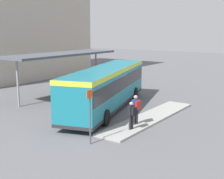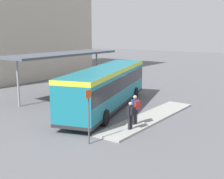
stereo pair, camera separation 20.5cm
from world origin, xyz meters
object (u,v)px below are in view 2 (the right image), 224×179
Objects in this scene: bicycle_blue at (129,82)px; bicycle_green at (116,81)px; city_bus at (107,85)px; platform_sign at (89,114)px; potted_planter_far_side at (111,85)px; pedestrian_companion at (135,108)px; bicycle_red at (123,81)px; potted_planter_near_shelter at (60,96)px; pedestrian_waiting at (131,114)px.

bicycle_green reaches higher than bicycle_blue.
city_bus is 7.47× the size of bicycle_green.
platform_sign is (-15.30, -9.00, 1.20)m from bicycle_green.
city_bus is at bearing -147.12° from potted_planter_far_side.
bicycle_blue is 4.23m from potted_planter_far_side.
city_bus reaches higher than potted_planter_far_side.
city_bus is at bearing -10.11° from pedestrian_companion.
city_bus is 4.44× the size of platform_sign.
bicycle_green is (-0.15, 0.77, -0.01)m from bicycle_red.
bicycle_blue is 1.18× the size of potted_planter_near_shelter.
potted_planter_far_side is at bearing -24.90° from pedestrian_companion.
bicycle_blue is 17.13m from platform_sign.
bicycle_red is at bearing -32.17° from pedestrian_companion.
pedestrian_waiting is 0.96× the size of bicycle_green.
pedestrian_companion is at bearing -61.49° from pedestrian_waiting.
city_bus is at bearing -71.03° from potted_planter_near_shelter.
platform_sign is at bearing -64.72° from bicycle_blue.
platform_sign is at bearing -149.20° from potted_planter_far_side.
pedestrian_waiting reaches higher than potted_planter_far_side.
bicycle_blue is 1.20× the size of potted_planter_far_side.
potted_planter_far_side is at bearing 30.80° from platform_sign.
pedestrian_companion is 1.29× the size of potted_planter_far_side.
potted_planter_far_side is at bearing 117.19° from bicycle_red.
bicycle_blue is at bearing 25.88° from platform_sign.
platform_sign is (-15.45, -8.23, 1.19)m from bicycle_red.
pedestrian_waiting is at bearing -12.75° from platform_sign.
pedestrian_companion reaches higher than potted_planter_far_side.
pedestrian_companion is 0.64× the size of platform_sign.
city_bus reaches higher than platform_sign.
pedestrian_waiting is (-3.28, -4.10, -0.75)m from city_bus.
bicycle_blue is 10.42m from potted_planter_near_shelter.
potted_planter_near_shelter is 8.66m from platform_sign.
platform_sign is (-2.92, 0.66, 0.52)m from pedestrian_waiting.
potted_planter_far_side is (6.26, -0.35, -0.01)m from potted_planter_near_shelter.
potted_planter_far_side is (-4.08, -2.31, 0.35)m from bicycle_green.
city_bus is 4.51m from pedestrian_companion.
pedestrian_waiting is 0.90× the size of pedestrian_companion.
bicycle_green is at bearing -40.34° from pedestrian_waiting.
platform_sign reaches higher than bicycle_green.
platform_sign reaches higher than potted_planter_far_side.
bicycle_blue is at bearing -176.32° from bicycle_green.
potted_planter_far_side is (8.31, 7.35, -0.33)m from pedestrian_waiting.
bicycle_blue is (11.49, 7.83, -0.78)m from pedestrian_companion.
city_bus is at bearing -26.95° from pedestrian_waiting.
potted_planter_far_side is at bearing -80.14° from bicycle_blue.
pedestrian_waiting is at bearing -146.21° from city_bus.
platform_sign reaches higher than bicycle_blue.
pedestrian_companion is at bearing 133.82° from bicycle_red.
pedestrian_companion is 13.92m from bicycle_blue.
pedestrian_waiting is at bearing -57.50° from bicycle_blue.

